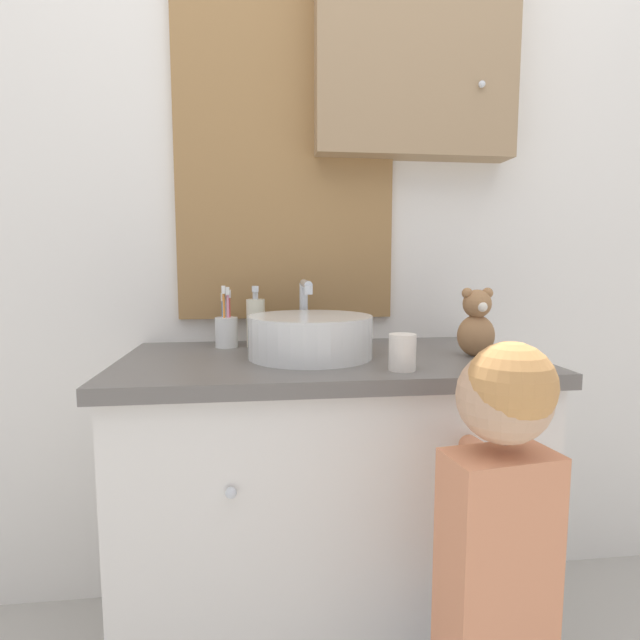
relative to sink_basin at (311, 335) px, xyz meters
name	(u,v)px	position (x,y,z in m)	size (l,w,h in m)	color
wall_back	(321,180)	(0.06, 0.30, 0.44)	(3.20, 0.18, 2.50)	silver
vanity_counter	(326,504)	(0.04, 0.00, -0.46)	(1.04, 0.56, 0.81)	silver
sink_basin	(311,335)	(0.00, 0.00, 0.00)	(0.32, 0.37, 0.19)	silver
toothbrush_holder	(226,329)	(-0.22, 0.18, 0.00)	(0.06, 0.06, 0.18)	silver
soap_dispenser	(256,322)	(-0.14, 0.17, 0.02)	(0.05, 0.05, 0.18)	beige
child_figure	(498,544)	(0.28, -0.47, -0.31)	(0.21, 0.45, 0.92)	slate
teddy_bear	(476,324)	(0.42, -0.04, 0.03)	(0.10, 0.08, 0.18)	#9E7047
drinking_cup	(402,352)	(0.19, -0.19, -0.02)	(0.06, 0.06, 0.08)	silver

